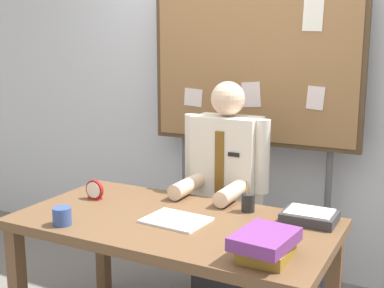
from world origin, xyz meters
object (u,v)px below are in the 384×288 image
at_px(desk, 174,236).
at_px(bulletin_board, 253,63).
at_px(desk_clock, 94,191).
at_px(paper_tray, 310,216).
at_px(person, 226,202).
at_px(book_stack, 266,244).
at_px(pen_holder, 248,202).
at_px(coffee_mug, 62,216).
at_px(open_notebook, 176,220).

bearing_deg(desk, bulletin_board, 89.99).
distance_m(desk_clock, paper_tray, 1.19).
bearing_deg(desk_clock, bulletin_board, 60.10).
xyz_separation_m(person, book_stack, (0.56, -0.88, 0.16)).
relative_size(person, book_stack, 4.59).
bearing_deg(bulletin_board, person, -90.03).
bearing_deg(pen_holder, desk, -135.05).
xyz_separation_m(bulletin_board, pen_holder, (0.29, -0.78, -0.69)).
xyz_separation_m(book_stack, coffee_mug, (-1.00, -0.08, -0.02)).
distance_m(desk_clock, coffee_mug, 0.42).
relative_size(pen_holder, paper_tray, 0.62).
bearing_deg(coffee_mug, book_stack, 4.82).
distance_m(desk_clock, pen_holder, 0.87).
height_order(person, coffee_mug, person).
bearing_deg(book_stack, pen_holder, 118.19).
bearing_deg(coffee_mug, desk_clock, 106.60).
distance_m(book_stack, open_notebook, 0.58).
xyz_separation_m(bulletin_board, paper_tray, (0.61, -0.78, -0.71)).
bearing_deg(coffee_mug, open_notebook, 32.56).
height_order(desk, coffee_mug, coffee_mug).
height_order(desk, paper_tray, paper_tray).
relative_size(desk_clock, pen_holder, 0.69).
bearing_deg(person, open_notebook, -87.91).
height_order(person, book_stack, person).
relative_size(coffee_mug, paper_tray, 0.35).
bearing_deg(desk_clock, pen_holder, 13.35).
height_order(person, open_notebook, person).
xyz_separation_m(person, open_notebook, (0.02, -0.67, 0.10)).
xyz_separation_m(coffee_mug, pen_holder, (0.73, 0.60, 0.01)).
bearing_deg(pen_holder, coffee_mug, -140.35).
relative_size(person, bulletin_board, 0.67).
height_order(person, pen_holder, person).
bearing_deg(coffee_mug, bulletin_board, 72.22).
distance_m(pen_holder, paper_tray, 0.33).
xyz_separation_m(open_notebook, desk_clock, (-0.59, 0.10, 0.04)).
height_order(person, desk_clock, person).
distance_m(person, pen_holder, 0.49).
xyz_separation_m(desk, paper_tray, (0.61, 0.28, 0.12)).
distance_m(bulletin_board, paper_tray, 1.22).
xyz_separation_m(desk, book_stack, (0.56, -0.23, 0.15)).
bearing_deg(person, desk_clock, -134.80).
bearing_deg(person, pen_holder, -51.94).
bearing_deg(bulletin_board, desk, -90.01).
distance_m(person, open_notebook, 0.68).
bearing_deg(open_notebook, paper_tray, 26.84).
bearing_deg(desk_clock, desk, -8.51).
bearing_deg(desk, paper_tray, 24.39).
distance_m(desk, book_stack, 0.63).
bearing_deg(coffee_mug, desk, 35.72).
bearing_deg(pen_holder, bulletin_board, 110.18).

